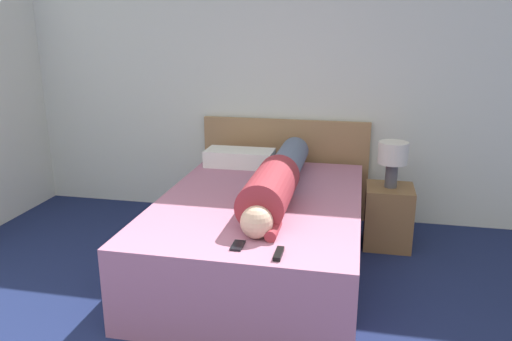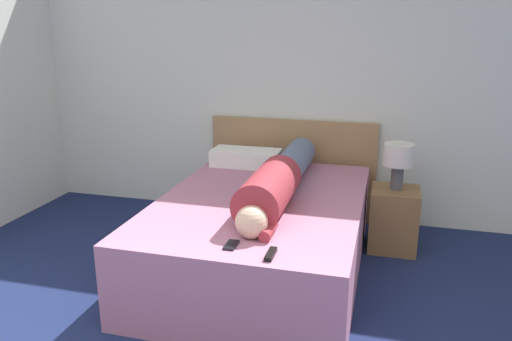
{
  "view_description": "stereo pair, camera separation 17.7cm",
  "coord_description": "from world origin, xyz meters",
  "px_view_note": "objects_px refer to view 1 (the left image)",
  "views": [
    {
      "loc": [
        0.75,
        -1.27,
        1.76
      ],
      "look_at": [
        0.08,
        1.91,
        0.81
      ],
      "focal_mm": 35.0,
      "sensor_mm": 36.0,
      "label": 1
    },
    {
      "loc": [
        0.92,
        -1.22,
        1.76
      ],
      "look_at": [
        0.08,
        1.91,
        0.81
      ],
      "focal_mm": 35.0,
      "sensor_mm": 36.0,
      "label": 2
    }
  ],
  "objects_px": {
    "nightstand": "(388,216)",
    "person_lying": "(278,180)",
    "bed": "(260,234)",
    "tv_remote": "(279,254)",
    "cell_phone": "(238,245)",
    "pillow_near_headboard": "(240,158)",
    "table_lamp": "(393,156)"
  },
  "relations": [
    {
      "from": "nightstand",
      "to": "person_lying",
      "type": "relative_size",
      "value": 0.28
    },
    {
      "from": "nightstand",
      "to": "person_lying",
      "type": "height_order",
      "value": "person_lying"
    },
    {
      "from": "nightstand",
      "to": "cell_phone",
      "type": "distance_m",
      "value": 1.75
    },
    {
      "from": "person_lying",
      "to": "pillow_near_headboard",
      "type": "height_order",
      "value": "person_lying"
    },
    {
      "from": "table_lamp",
      "to": "pillow_near_headboard",
      "type": "height_order",
      "value": "table_lamp"
    },
    {
      "from": "person_lying",
      "to": "tv_remote",
      "type": "xyz_separation_m",
      "value": [
        0.17,
        -0.94,
        -0.12
      ]
    },
    {
      "from": "bed",
      "to": "person_lying",
      "type": "xyz_separation_m",
      "value": [
        0.12,
        0.04,
        0.42
      ]
    },
    {
      "from": "cell_phone",
      "to": "tv_remote",
      "type": "bearing_deg",
      "value": -15.68
    },
    {
      "from": "pillow_near_headboard",
      "to": "tv_remote",
      "type": "relative_size",
      "value": 3.99
    },
    {
      "from": "bed",
      "to": "table_lamp",
      "type": "xyz_separation_m",
      "value": [
        0.94,
        0.63,
        0.48
      ]
    },
    {
      "from": "tv_remote",
      "to": "cell_phone",
      "type": "relative_size",
      "value": 1.15
    },
    {
      "from": "nightstand",
      "to": "table_lamp",
      "type": "xyz_separation_m",
      "value": [
        0.0,
        0.0,
        0.51
      ]
    },
    {
      "from": "table_lamp",
      "to": "nightstand",
      "type": "bearing_deg",
      "value": 0.0
    },
    {
      "from": "tv_remote",
      "to": "person_lying",
      "type": "bearing_deg",
      "value": 99.97
    },
    {
      "from": "bed",
      "to": "cell_phone",
      "type": "relative_size",
      "value": 16.03
    },
    {
      "from": "bed",
      "to": "table_lamp",
      "type": "bearing_deg",
      "value": 33.53
    },
    {
      "from": "pillow_near_headboard",
      "to": "cell_phone",
      "type": "relative_size",
      "value": 4.6
    },
    {
      "from": "table_lamp",
      "to": "cell_phone",
      "type": "xyz_separation_m",
      "value": [
        -0.91,
        -1.46,
        -0.19
      ]
    },
    {
      "from": "nightstand",
      "to": "table_lamp",
      "type": "height_order",
      "value": "table_lamp"
    },
    {
      "from": "table_lamp",
      "to": "tv_remote",
      "type": "bearing_deg",
      "value": -113.32
    },
    {
      "from": "nightstand",
      "to": "cell_phone",
      "type": "relative_size",
      "value": 3.9
    },
    {
      "from": "bed",
      "to": "pillow_near_headboard",
      "type": "xyz_separation_m",
      "value": [
        -0.35,
        0.8,
        0.35
      ]
    },
    {
      "from": "person_lying",
      "to": "pillow_near_headboard",
      "type": "distance_m",
      "value": 0.9
    },
    {
      "from": "bed",
      "to": "tv_remote",
      "type": "relative_size",
      "value": 13.9
    },
    {
      "from": "nightstand",
      "to": "table_lamp",
      "type": "bearing_deg",
      "value": 0.0
    },
    {
      "from": "table_lamp",
      "to": "cell_phone",
      "type": "height_order",
      "value": "table_lamp"
    },
    {
      "from": "tv_remote",
      "to": "pillow_near_headboard",
      "type": "bearing_deg",
      "value": 110.3
    },
    {
      "from": "nightstand",
      "to": "pillow_near_headboard",
      "type": "height_order",
      "value": "pillow_near_headboard"
    },
    {
      "from": "nightstand",
      "to": "tv_remote",
      "type": "xyz_separation_m",
      "value": [
        -0.66,
        -1.53,
        0.32
      ]
    },
    {
      "from": "cell_phone",
      "to": "table_lamp",
      "type": "bearing_deg",
      "value": 58.25
    },
    {
      "from": "nightstand",
      "to": "tv_remote",
      "type": "distance_m",
      "value": 1.7
    },
    {
      "from": "bed",
      "to": "nightstand",
      "type": "bearing_deg",
      "value": 33.53
    }
  ]
}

